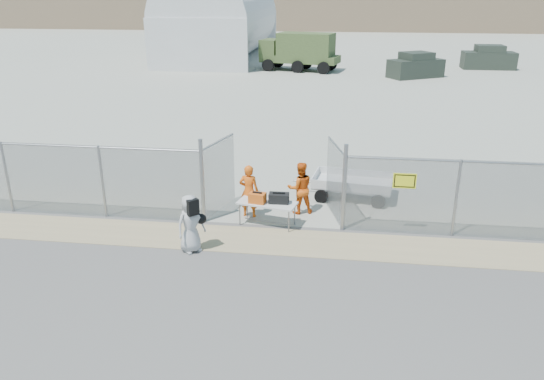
# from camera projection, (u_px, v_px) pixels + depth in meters

# --- Properties ---
(ground) EXTENTS (160.00, 160.00, 0.00)m
(ground) POSITION_uv_depth(u_px,v_px,m) (262.00, 259.00, 13.39)
(ground) COLOR #434141
(tarmac_inside) EXTENTS (160.00, 80.00, 0.01)m
(tarmac_inside) POSITION_uv_depth(u_px,v_px,m) (325.00, 57.00, 52.29)
(tarmac_inside) COLOR #9B9C8E
(tarmac_inside) RESTS_ON ground
(dirt_strip) EXTENTS (44.00, 1.60, 0.01)m
(dirt_strip) POSITION_uv_depth(u_px,v_px,m) (267.00, 241.00, 14.31)
(dirt_strip) COLOR tan
(dirt_strip) RESTS_ON ground
(distant_hills) EXTENTS (140.00, 6.00, 9.00)m
(distant_hills) POSITION_uv_depth(u_px,v_px,m) (367.00, 1.00, 83.42)
(distant_hills) COLOR #7F684F
(distant_hills) RESTS_ON ground
(chain_link_fence) EXTENTS (40.00, 0.20, 2.20)m
(chain_link_fence) POSITION_uv_depth(u_px,v_px,m) (272.00, 190.00, 14.85)
(chain_link_fence) COLOR gray
(chain_link_fence) RESTS_ON ground
(quonset_hangar) EXTENTS (9.00, 18.00, 8.00)m
(quonset_hangar) POSITION_uv_depth(u_px,v_px,m) (220.00, 15.00, 50.24)
(quonset_hangar) COLOR silver
(quonset_hangar) RESTS_ON ground
(folding_table) EXTENTS (1.77, 1.02, 0.71)m
(folding_table) POSITION_uv_depth(u_px,v_px,m) (267.00, 214.00, 15.17)
(folding_table) COLOR silver
(folding_table) RESTS_ON ground
(orange_bag) EXTENTS (0.51, 0.38, 0.29)m
(orange_bag) POSITION_uv_depth(u_px,v_px,m) (257.00, 198.00, 14.97)
(orange_bag) COLOR #DB5C18
(orange_bag) RESTS_ON folding_table
(black_duffel) EXTENTS (0.57, 0.34, 0.27)m
(black_duffel) POSITION_uv_depth(u_px,v_px,m) (279.00, 198.00, 14.97)
(black_duffel) COLOR black
(black_duffel) RESTS_ON folding_table
(security_worker_left) EXTENTS (0.62, 0.43, 1.61)m
(security_worker_left) POSITION_uv_depth(u_px,v_px,m) (249.00, 191.00, 15.59)
(security_worker_left) COLOR #DE5711
(security_worker_left) RESTS_ON ground
(security_worker_right) EXTENTS (0.93, 0.82, 1.61)m
(security_worker_right) POSITION_uv_depth(u_px,v_px,m) (300.00, 188.00, 15.84)
(security_worker_right) COLOR #DE5711
(security_worker_right) RESTS_ON ground
(visitor) EXTENTS (0.89, 0.88, 1.54)m
(visitor) POSITION_uv_depth(u_px,v_px,m) (191.00, 224.00, 13.51)
(visitor) COLOR #A9A9A9
(visitor) RESTS_ON ground
(utility_trailer) EXTENTS (3.47, 2.11, 0.79)m
(utility_trailer) POSITION_uv_depth(u_px,v_px,m) (353.00, 186.00, 17.17)
(utility_trailer) COLOR silver
(utility_trailer) RESTS_ON ground
(military_truck) EXTENTS (6.71, 3.68, 3.03)m
(military_truck) POSITION_uv_depth(u_px,v_px,m) (300.00, 52.00, 43.40)
(military_truck) COLOR #42552A
(military_truck) RESTS_ON ground
(parked_vehicle_near) EXTENTS (4.47, 3.71, 1.86)m
(parked_vehicle_near) POSITION_uv_depth(u_px,v_px,m) (416.00, 65.00, 40.20)
(parked_vehicle_near) COLOR #293128
(parked_vehicle_near) RESTS_ON ground
(parked_vehicle_mid) EXTENTS (4.24, 1.92, 1.92)m
(parked_vehicle_mid) POSITION_uv_depth(u_px,v_px,m) (489.00, 57.00, 44.55)
(parked_vehicle_mid) COLOR #293128
(parked_vehicle_mid) RESTS_ON ground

